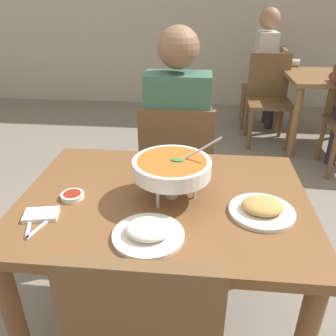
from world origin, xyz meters
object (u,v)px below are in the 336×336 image
chair_bg_right (269,93)px  appetizer_plate (262,209)px  rice_plate (148,232)px  dining_table_main (164,220)px  curry_bowl (172,168)px  sauce_dish (72,196)px  patron_bg_left (268,62)px  chair_bg_left (270,84)px  diner_main (178,128)px  chair_diner_main (177,166)px

chair_bg_right → appetizer_plate: bearing=-100.1°
rice_plate → appetizer_plate: same height
dining_table_main → rice_plate: 0.29m
dining_table_main → curry_bowl: 0.25m
dining_table_main → rice_plate: (-0.02, -0.26, 0.14)m
sauce_dish → patron_bg_left: size_ratio=0.07×
appetizer_plate → patron_bg_left: 3.05m
chair_bg_left → patron_bg_left: patron_bg_left is taller
sauce_dish → chair_bg_left: (1.26, 2.95, -0.23)m
appetizer_plate → patron_bg_left: patron_bg_left is taller
diner_main → appetizer_plate: size_ratio=5.46×
curry_bowl → appetizer_plate: (0.34, -0.08, -0.11)m
chair_diner_main → sauce_dish: size_ratio=10.00×
diner_main → chair_bg_right: (0.82, 1.73, -0.24)m
rice_plate → sauce_dish: size_ratio=2.67×
chair_diner_main → appetizer_plate: chair_diner_main is taller
sauce_dish → chair_bg_right: 2.79m
rice_plate → patron_bg_left: patron_bg_left is taller
patron_bg_left → rice_plate: bearing=-105.4°
sauce_dish → chair_bg_left: bearing=66.8°
sauce_dish → patron_bg_left: 3.21m
dining_table_main → chair_bg_right: bearing=71.6°
dining_table_main → sauce_dish: bearing=-172.4°
patron_bg_left → diner_main: bearing=-111.3°
chair_bg_right → sauce_dish: bearing=-115.1°
dining_table_main → curry_bowl: size_ratio=3.41×
dining_table_main → curry_bowl: (0.03, -0.00, 0.25)m
chair_diner_main → sauce_dish: (-0.36, -0.75, 0.23)m
chair_bg_left → chair_bg_right: size_ratio=1.00×
curry_bowl → patron_bg_left: bearing=74.3°
rice_plate → dining_table_main: bearing=84.5°
chair_diner_main → diner_main: size_ratio=0.69×
rice_plate → chair_bg_right: bearing=72.7°
dining_table_main → chair_diner_main: (-0.00, 0.70, -0.11)m
rice_plate → sauce_dish: (-0.33, 0.21, -0.01)m
patron_bg_left → chair_bg_right: bearing=-94.0°
diner_main → patron_bg_left: 2.35m
chair_bg_right → chair_diner_main: bearing=-115.0°
diner_main → patron_bg_left: same height
appetizer_plate → sauce_dish: size_ratio=2.67×
chair_diner_main → appetizer_plate: (0.37, -0.79, 0.24)m
sauce_dish → patron_bg_left: bearing=67.8°
curry_bowl → patron_bg_left: size_ratio=0.25×
curry_bowl → chair_bg_left: size_ratio=0.37×
patron_bg_left → chair_diner_main: bearing=-111.0°
chair_bg_right → rice_plate: bearing=-107.3°
diner_main → appetizer_plate: diner_main is taller
appetizer_plate → chair_diner_main: bearing=115.1°
appetizer_plate → chair_bg_right: bearing=79.9°
appetizer_plate → chair_bg_right: chair_bg_right is taller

